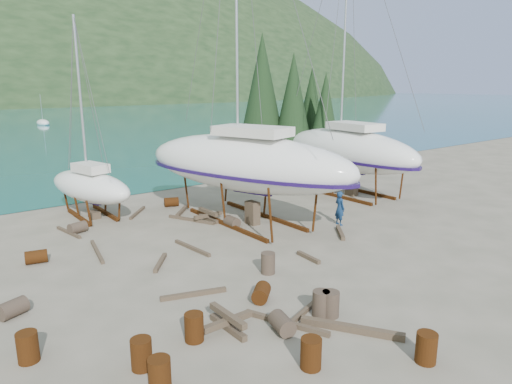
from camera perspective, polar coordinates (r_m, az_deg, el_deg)
ground at (r=20.51m, az=1.27°, el=-8.31°), size 600.00×600.00×0.00m
far_house_right at (r=209.08m, az=-26.91°, el=10.61°), size 6.60×5.60×5.60m
cypress_near_right at (r=36.38m, az=4.65°, el=10.47°), size 3.60×3.60×10.00m
cypress_mid_right at (r=36.06m, az=8.58°, el=8.95°), size 3.06×3.06×8.50m
cypress_back_left at (r=36.89m, az=0.77°, el=11.90°), size 4.14×4.14×11.50m
cypress_far_right at (r=39.21m, az=6.91°, el=9.77°), size 3.24×3.24×9.00m
moored_boat_mid at (r=97.55m, az=-25.09°, el=7.83°), size 2.00×5.00×6.05m
large_sailboat_near at (r=25.11m, az=-1.36°, el=3.73°), size 7.84×13.91×21.03m
large_sailboat_far at (r=32.38m, az=11.29°, el=5.22°), size 4.56×12.47×19.31m
small_sailboat_shore at (r=28.01m, az=-20.03°, el=0.73°), size 3.82×7.33×11.22m
worker at (r=25.41m, az=10.42°, el=-2.00°), size 0.54×0.74×1.89m
drum_0 at (r=12.59m, az=-11.96°, el=-21.40°), size 0.58×0.58×0.88m
drum_1 at (r=14.80m, az=3.28°, el=-16.11°), size 0.80×1.00×0.58m
drum_2 at (r=22.05m, az=-25.76°, el=-7.31°), size 0.99×0.77×0.58m
drum_3 at (r=13.20m, az=6.89°, el=-19.39°), size 0.58×0.58×0.88m
drum_4 at (r=29.40m, az=-10.53°, el=-1.24°), size 1.03×0.86×0.58m
drum_5 at (r=18.85m, az=1.52°, el=-8.87°), size 0.58×0.58×0.88m
drum_7 at (r=14.16m, az=20.52°, el=-17.77°), size 0.58×0.58×0.88m
drum_8 at (r=14.80m, az=-26.64°, el=-16.94°), size 0.58×0.58×0.88m
drum_9 at (r=25.54m, az=-21.40°, el=-4.17°), size 1.00×0.79×0.58m
drum_10 at (r=14.40m, az=-7.75°, el=-16.41°), size 0.58×0.58×0.88m
drum_11 at (r=24.83m, az=-3.01°, el=-3.73°), size 0.58×0.88×0.58m
drum_12 at (r=16.69m, az=0.67°, el=-12.50°), size 1.04×1.02×0.58m
drum_13 at (r=13.46m, az=-14.13°, el=-19.03°), size 0.58×0.58×0.88m
drum_15 at (r=17.63m, az=-28.12°, el=-12.70°), size 1.03×0.87×0.58m
drum_16 at (r=15.80m, az=9.30°, el=-13.65°), size 0.58×0.58×0.88m
drum_17 at (r=15.78m, az=8.12°, el=-13.63°), size 0.58×0.58×0.88m
timber_0 at (r=25.68m, az=-22.38°, el=-4.68°), size 0.55×2.46×0.14m
timber_1 at (r=24.03m, az=10.51°, el=-5.02°), size 1.44×1.64×0.19m
timber_3 at (r=16.04m, az=6.13°, el=-14.57°), size 2.99×1.13×0.15m
timber_4 at (r=20.27m, az=-11.88°, el=-8.62°), size 1.35×1.61×0.17m
timber_5 at (r=15.27m, az=3.77°, el=-16.01°), size 1.30×2.81×0.16m
timber_6 at (r=27.93m, az=-9.26°, el=-2.37°), size 1.62×1.67×0.19m
timber_7 at (r=20.53m, az=6.57°, el=-8.12°), size 0.32×1.48×0.17m
timber_9 at (r=28.21m, az=-14.60°, el=-2.52°), size 1.80×1.97×0.15m
timber_10 at (r=26.14m, az=-8.11°, el=-3.45°), size 1.39×2.88×0.16m
timber_11 at (r=21.75m, az=-7.98°, el=-6.94°), size 0.39×2.68×0.15m
timber_12 at (r=17.23m, az=-7.79°, el=-12.51°), size 2.37×0.93×0.17m
timber_15 at (r=22.36m, az=-19.25°, el=-7.02°), size 0.71×3.08×0.15m
timber_16 at (r=15.18m, az=11.85°, el=-16.35°), size 1.90×2.86×0.23m
timber_pile_fore at (r=14.91m, az=-3.54°, el=-15.83°), size 1.80×1.80×0.60m
timber_pile_aft at (r=26.10m, az=-5.99°, el=-2.91°), size 1.80×1.80×0.60m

